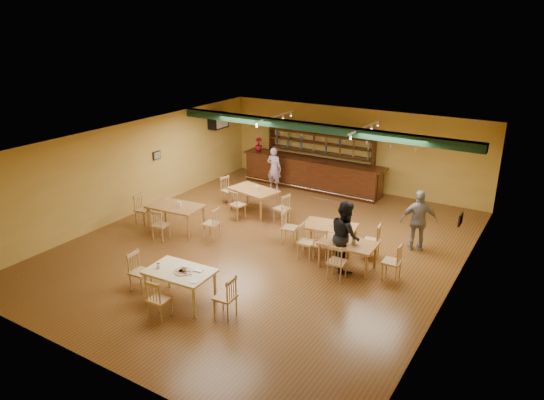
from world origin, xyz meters
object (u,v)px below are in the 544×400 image
Objects in this scene: dining_table_a at (254,201)px; patron_bar at (274,168)px; dining_table_d at (347,255)px; bar_counter at (312,174)px; dining_table_c at (176,218)px; patron_right_a at (345,235)px; dining_table_b at (329,237)px; near_table at (181,286)px.

dining_table_a is 0.99× the size of patron_bar.
dining_table_d is at bearing 137.78° from patron_bar.
bar_counter reaches higher than dining_table_c.
dining_table_a is at bearing 59.87° from dining_table_c.
dining_table_c is 5.36m from dining_table_d.
dining_table_b is at bearing 4.38° from patron_right_a.
dining_table_b is 1.02× the size of dining_table_d.
dining_table_d is at bearing -49.28° from dining_table_b.
bar_counter is 5.88m from dining_table_c.
dining_table_b is at bearing 137.47° from patron_bar.
bar_counter is 8.74m from near_table.
patron_right_a is (4.13, -2.06, 0.51)m from dining_table_a.
patron_bar reaches higher than dining_table_d.
near_table is at bearing -127.55° from dining_table_d.
dining_table_a is 2.73m from dining_table_c.
patron_bar is (-0.65, 2.35, 0.41)m from dining_table_a.
near_table is at bearing -82.18° from bar_counter.
near_table is (1.67, -5.49, -0.00)m from dining_table_a.
near_table reaches higher than dining_table_d.
dining_table_c is 4.13m from near_table.
dining_table_d is at bearing -13.62° from dining_table_a.
dining_table_c is at bearing -102.99° from dining_table_a.
bar_counter is 3.96× the size of dining_table_d.
near_table is 0.81× the size of patron_right_a.
bar_counter is 1.42m from patron_bar.
bar_counter is 3.53× the size of dining_table_a.
near_table is at bearing -52.23° from dining_table_c.
dining_table_d is 6.52m from patron_bar.
patron_bar is (-2.32, 7.83, 0.41)m from near_table.
dining_table_c is at bearing 83.78° from patron_bar.
patron_right_a is at bearing 136.98° from patron_bar.
dining_table_d is 4.31m from near_table.
dining_table_b is 4.54m from near_table.
dining_table_b is at bearing 9.90° from dining_table_c.
dining_table_d is 0.88× the size of patron_bar.
patron_right_a reaches higher than dining_table_b.
patron_right_a is at bearing -55.13° from bar_counter.
near_table is 8.18m from patron_bar.
patron_right_a is (0.80, -0.80, 0.55)m from dining_table_b.
patron_right_a reaches higher than near_table.
bar_counter is at bearing 123.90° from dining_table_d.
near_table is (-2.52, -3.49, 0.04)m from dining_table_d.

